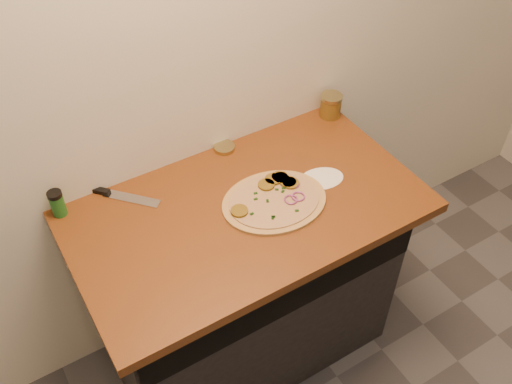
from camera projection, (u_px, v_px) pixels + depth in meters
cabinet at (244, 283)px, 2.28m from camera, size 1.10×0.60×0.86m
countertop at (246, 210)px, 1.95m from camera, size 1.20×0.70×0.04m
pizza at (275, 199)px, 1.95m from camera, size 0.40×0.40×0.02m
chefs_knife at (112, 194)px, 1.97m from camera, size 0.22×0.24×0.02m
mason_jar_lid at (224, 148)px, 2.14m from camera, size 0.10×0.10×0.02m
salsa_jar at (331, 105)px, 2.27m from camera, size 0.09×0.09×0.10m
spice_shaker at (57, 203)px, 1.88m from camera, size 0.05×0.05×0.10m
flour_spill at (322, 178)px, 2.03m from camera, size 0.19×0.19×0.00m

